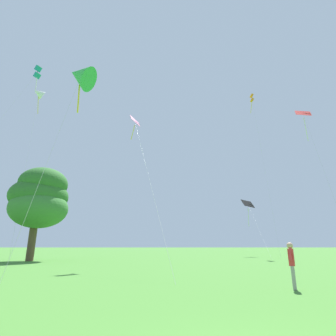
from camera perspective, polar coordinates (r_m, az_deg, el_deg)
name	(u,v)px	position (r m, az deg, el deg)	size (l,w,h in m)	color
kite_teal_box	(36,73)	(45.04, -26.22, 17.72)	(3.65, 11.99, 26.70)	teal
kite_pink_low	(135,126)	(25.97, -7.11, 8.80)	(4.09, 12.13, 13.97)	pink
kite_black_large	(247,209)	(45.62, 16.55, -8.32)	(2.18, 12.26, 8.89)	black
kite_orange_box	(251,99)	(56.30, 17.30, 13.81)	(1.42, 8.64, 30.17)	orange
kite_white_distant	(38,93)	(47.51, -25.95, 14.13)	(4.63, 8.35, 25.27)	white
kite_green_small	(80,76)	(19.60, -18.29, 18.13)	(2.14, 6.05, 13.49)	green
kite_red_high	(304,121)	(42.58, 26.95, 8.98)	(5.02, 12.19, 20.47)	red
person_far_back	(291,261)	(12.09, 24.67, -17.52)	(0.36, 0.52, 1.74)	gray
tree_right_cluster	(39,198)	(33.59, -25.77, -5.83)	(6.59, 6.61, 10.20)	brown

